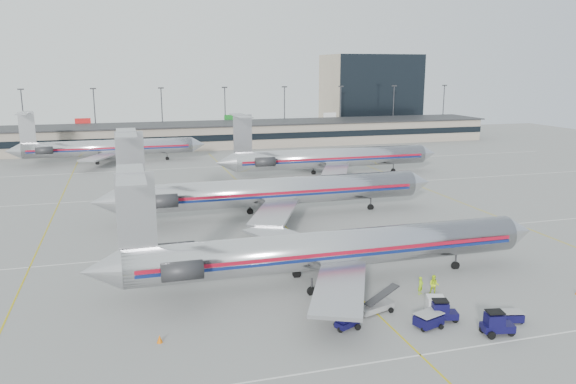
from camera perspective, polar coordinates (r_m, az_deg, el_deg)
name	(u,v)px	position (r m, az deg, el deg)	size (l,w,h in m)	color
ground	(332,271)	(58.28, 4.52, -8.03)	(260.00, 260.00, 0.00)	gray
apron_markings	(302,243)	(67.19, 1.48, -5.18)	(160.00, 0.15, 0.02)	silver
terminal	(201,135)	(151.21, -8.80, 5.74)	(162.00, 17.00, 6.25)	gray
light_mast_row	(194,111)	(164.57, -9.53, 8.14)	(163.60, 0.40, 15.28)	#38383D
distant_building	(370,92)	(196.88, 8.31, 9.99)	(30.00, 20.00, 25.00)	tan
jet_foreground	(324,249)	(53.89, 3.64, -5.84)	(45.52, 26.80, 11.92)	silver
jet_second_row	(268,191)	(77.76, -2.01, 0.05)	(48.55, 28.58, 12.71)	silver
jet_third_row	(328,158)	(108.46, 4.06, 3.49)	(45.05, 27.71, 12.32)	silver
jet_back_row	(106,148)	(130.31, -18.02, 4.31)	(42.20, 25.96, 11.54)	silver
tug_left	(346,320)	(45.97, 5.90, -12.85)	(2.23, 1.78, 1.62)	black
tug_center	(442,312)	(48.59, 15.34, -11.64)	(2.56, 1.73, 1.90)	black
tug_right	(496,324)	(47.61, 20.39, -12.46)	(2.65, 1.68, 2.00)	black
cart_inner	(511,316)	(50.37, 21.75, -11.66)	(1.95, 1.56, 0.97)	black
cart_outer	(429,320)	(47.44, 14.09, -12.47)	(2.50, 2.07, 1.22)	black
uld_container	(435,307)	(49.33, 14.73, -11.19)	(2.05, 1.87, 1.78)	#2D2D30
belt_loader	(376,306)	(49.32, 8.97, -11.35)	(4.09, 2.24, 2.09)	gray
ramp_worker_near	(421,286)	(53.61, 13.32, -9.23)	(0.61, 0.40, 1.68)	#8CC212
ramp_worker_far	(434,285)	(53.81, 14.61, -9.13)	(0.90, 0.70, 1.85)	#C8EF16
cone_left	(160,339)	(44.95, -12.91, -14.34)	(0.45, 0.45, 0.61)	#D45F07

